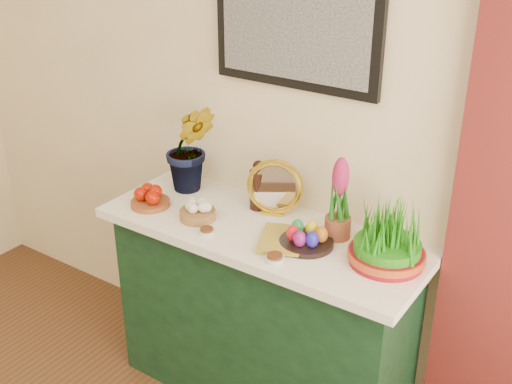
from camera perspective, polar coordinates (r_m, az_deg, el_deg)
sideboard at (r=2.92m, az=0.56°, el=-11.14°), size 1.30×0.45×0.85m
tablecloth at (r=2.67m, az=0.60°, el=-3.48°), size 1.40×0.55×0.04m
hyacinth_green at (r=2.89m, az=-5.90°, el=5.18°), size 0.36×0.35×0.55m
apple_bowl at (r=2.86m, az=-9.40°, el=-0.55°), size 0.21×0.21×0.09m
garlic_basket at (r=2.72m, az=-5.22°, el=-1.73°), size 0.16×0.16×0.09m
vinegar_cruet at (r=2.77m, az=0.21°, el=0.42°), size 0.08×0.08×0.22m
mirror at (r=2.72m, az=1.69°, el=0.38°), size 0.25×0.14×0.25m
book at (r=2.56m, az=0.40°, el=-4.00°), size 0.23×0.27×0.03m
spice_dish_left at (r=2.61m, az=-4.40°, el=-3.50°), size 0.07×0.07×0.03m
spice_dish_right at (r=2.42m, az=1.68°, el=-5.90°), size 0.07×0.07×0.03m
egg_plate at (r=2.52m, az=4.47°, el=-4.11°), size 0.28×0.28×0.09m
hyacinth_pink at (r=2.54m, az=7.40°, el=-0.90°), size 0.11×0.11×0.35m
wheatgrass_sabzeh at (r=2.42m, az=11.66°, el=-4.06°), size 0.29×0.29×0.24m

